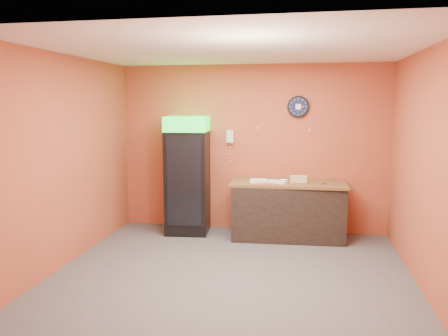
# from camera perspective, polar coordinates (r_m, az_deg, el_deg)

# --- Properties ---
(floor) EXTENTS (4.50, 4.50, 0.00)m
(floor) POSITION_cam_1_polar(r_m,az_deg,el_deg) (5.79, 1.11, -13.40)
(floor) COLOR #47474C
(floor) RESTS_ON ground
(back_wall) EXTENTS (4.50, 0.02, 2.80)m
(back_wall) POSITION_cam_1_polar(r_m,az_deg,el_deg) (7.40, 3.64, 2.55)
(back_wall) COLOR #B84E34
(back_wall) RESTS_ON floor
(left_wall) EXTENTS (0.02, 4.00, 2.80)m
(left_wall) POSITION_cam_1_polar(r_m,az_deg,el_deg) (6.20, -19.84, 0.94)
(left_wall) COLOR #B84E34
(left_wall) RESTS_ON floor
(right_wall) EXTENTS (0.02, 4.00, 2.80)m
(right_wall) POSITION_cam_1_polar(r_m,az_deg,el_deg) (5.54, 24.78, -0.18)
(right_wall) COLOR #B84E34
(right_wall) RESTS_ON floor
(ceiling) EXTENTS (4.50, 4.00, 0.02)m
(ceiling) POSITION_cam_1_polar(r_m,az_deg,el_deg) (5.42, 1.19, 15.27)
(ceiling) COLOR white
(ceiling) RESTS_ON back_wall
(beverage_cooler) EXTENTS (0.74, 0.75, 1.95)m
(beverage_cooler) POSITION_cam_1_polar(r_m,az_deg,el_deg) (7.27, -4.87, -1.14)
(beverage_cooler) COLOR black
(beverage_cooler) RESTS_ON floor
(prep_counter) EXTENTS (1.79, 0.88, 0.88)m
(prep_counter) POSITION_cam_1_polar(r_m,az_deg,el_deg) (7.13, 8.33, -5.59)
(prep_counter) COLOR black
(prep_counter) RESTS_ON floor
(wall_clock) EXTENTS (0.36, 0.06, 0.36)m
(wall_clock) POSITION_cam_1_polar(r_m,az_deg,el_deg) (7.28, 9.68, 7.90)
(wall_clock) COLOR black
(wall_clock) RESTS_ON back_wall
(wall_phone) EXTENTS (0.11, 0.10, 0.21)m
(wall_phone) POSITION_cam_1_polar(r_m,az_deg,el_deg) (7.38, 0.80, 4.10)
(wall_phone) COLOR white
(wall_phone) RESTS_ON back_wall
(butcher_paper) EXTENTS (1.83, 0.83, 0.04)m
(butcher_paper) POSITION_cam_1_polar(r_m,az_deg,el_deg) (7.04, 8.41, -1.97)
(butcher_paper) COLOR brown
(butcher_paper) RESTS_ON prep_counter
(sub_roll_stack) EXTENTS (0.27, 0.13, 0.11)m
(sub_roll_stack) POSITION_cam_1_polar(r_m,az_deg,el_deg) (7.00, 9.70, -1.44)
(sub_roll_stack) COLOR beige
(sub_roll_stack) RESTS_ON butcher_paper
(wrapped_sandwich_left) EXTENTS (0.30, 0.20, 0.04)m
(wrapped_sandwich_left) POSITION_cam_1_polar(r_m,az_deg,el_deg) (6.92, 4.53, -1.75)
(wrapped_sandwich_left) COLOR white
(wrapped_sandwich_left) RESTS_ON butcher_paper
(wrapped_sandwich_mid) EXTENTS (0.32, 0.21, 0.04)m
(wrapped_sandwich_mid) POSITION_cam_1_polar(r_m,az_deg,el_deg) (6.91, 6.96, -1.79)
(wrapped_sandwich_mid) COLOR white
(wrapped_sandwich_mid) RESTS_ON butcher_paper
(wrapped_sandwich_right) EXTENTS (0.27, 0.11, 0.04)m
(wrapped_sandwich_right) POSITION_cam_1_polar(r_m,az_deg,el_deg) (7.04, 4.62, -1.58)
(wrapped_sandwich_right) COLOR white
(wrapped_sandwich_right) RESTS_ON butcher_paper
(kitchen_tool) EXTENTS (0.06, 0.06, 0.06)m
(kitchen_tool) POSITION_cam_1_polar(r_m,az_deg,el_deg) (7.15, 8.55, -1.40)
(kitchen_tool) COLOR silver
(kitchen_tool) RESTS_ON butcher_paper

